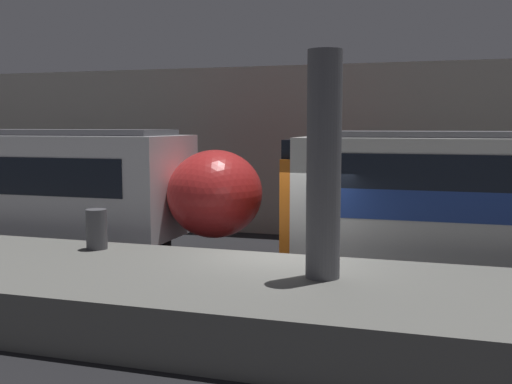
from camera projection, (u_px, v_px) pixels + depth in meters
The scene contains 5 objects.
ground_plane at pixel (285, 298), 12.39m from camera, with size 120.00×120.00×0.00m, color black.
platform at pixel (256, 304), 10.36m from camera, with size 40.00×4.17×0.93m.
station_rear_barrier at pixel (340, 152), 18.74m from camera, with size 50.00×0.15×5.44m.
support_pillar_near at pixel (324, 166), 10.13m from camera, with size 0.59×0.59×3.87m.
trash_bin at pixel (97, 229), 12.69m from camera, with size 0.44×0.44×0.85m.
Camera 1 is at (2.95, -11.72, 3.55)m, focal length 42.00 mm.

